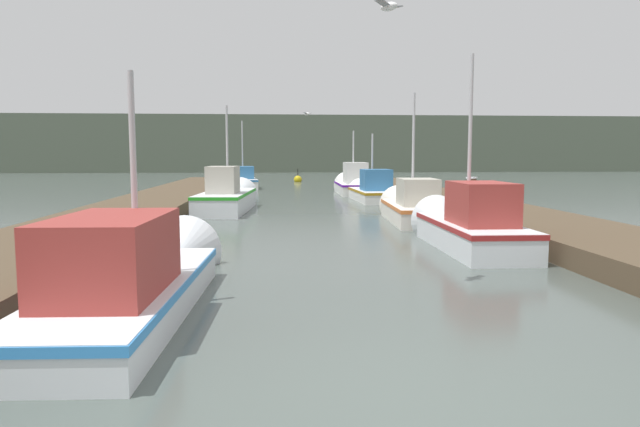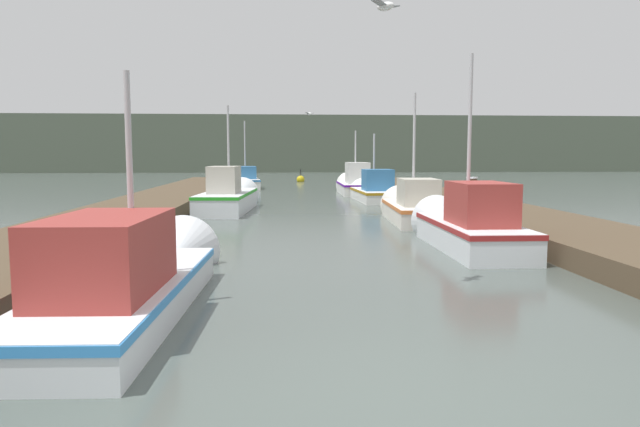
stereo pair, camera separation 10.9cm
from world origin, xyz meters
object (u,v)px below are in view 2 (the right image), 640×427
Objects in this scene: fishing_boat_4 at (372,191)px; fishing_boat_5 at (355,184)px; fishing_boat_3 at (230,196)px; fishing_boat_6 at (245,180)px; mooring_piling_0 at (224,178)px; fishing_boat_2 at (412,207)px; channel_buoy at (301,180)px; fishing_boat_1 at (466,225)px; seagull_1 at (309,114)px; seagull_lead at (386,6)px; mooring_piling_1 at (471,203)px; fishing_boat_0 at (138,274)px.

fishing_boat_5 is at bearing 91.18° from fishing_boat_4.
fishing_boat_3 is 1.17× the size of fishing_boat_5.
fishing_boat_6 is (-6.22, 10.11, 0.03)m from fishing_boat_4.
mooring_piling_0 is (-1.00, -3.20, 0.26)m from fishing_boat_6.
fishing_boat_3 is 14.15m from fishing_boat_6.
fishing_boat_2 is 4.50× the size of channel_buoy.
fishing_boat_1 is 10.66m from fishing_boat_3.
fishing_boat_5 is 3.93× the size of mooring_piling_0.
mooring_piling_0 is 7.55m from seagull_1.
fishing_boat_6 is at bearing 112.00° from fishing_boat_2.
channel_buoy is 2.15× the size of seagull_1.
seagull_1 is (-2.72, 1.77, 3.50)m from fishing_boat_4.
seagull_lead reaches higher than seagull_1.
channel_buoy is at bearing 96.95° from fishing_boat_4.
fishing_boat_2 reaches higher than mooring_piling_1.
fishing_boat_5 is 8.36m from fishing_boat_6.
fishing_boat_1 reaches higher than fishing_boat_5.
fishing_boat_1 is at bearing -91.87° from fishing_boat_4.
channel_buoy is (-2.57, 16.97, -0.23)m from fishing_boat_4.
fishing_boat_1 reaches higher than fishing_boat_3.
seagull_lead is at bearing 12.12° from fishing_boat_0.
fishing_boat_1 is at bearing -80.42° from fishing_boat_6.
fishing_boat_0 is 18.39m from fishing_boat_4.
fishing_boat_1 reaches higher than fishing_boat_0.
fishing_boat_4 is at bearing 73.33° from fishing_boat_0.
fishing_boat_3 is at bearing 138.40° from mooring_piling_1.
fishing_boat_1 is 0.83× the size of fishing_boat_6.
fishing_boat_2 is 2.56m from mooring_piling_1.
channel_buoy is (3.35, 21.01, -0.32)m from fishing_boat_3.
fishing_boat_2 reaches higher than fishing_boat_0.
mooring_piling_0 is at bearing 134.60° from fishing_boat_4.
fishing_boat_4 is 10.47× the size of seagull_1.
fishing_boat_5 is (-0.21, 4.30, 0.09)m from fishing_boat_4.
seagull_lead reaches higher than fishing_boat_6.
fishing_boat_0 is 10.06m from mooring_piling_1.
seagull_1 is at bearing 145.27° from fishing_boat_4.
channel_buoy is at bearing 97.51° from mooring_piling_1.
fishing_boat_4 is at bearing -86.25° from fishing_boat_5.
fishing_boat_1 reaches higher than seagull_1.
mooring_piling_0 is (-7.17, 19.85, 0.21)m from fishing_boat_1.
fishing_boat_1 reaches higher than channel_buoy.
fishing_boat_4 is 17.17m from channel_buoy.
fishing_boat_2 is 16.44m from mooring_piling_0.
seagull_lead is at bearing -95.50° from fishing_boat_5.
seagull_1 is (-3.73, 11.96, 3.19)m from mooring_piling_1.
fishing_boat_5 is at bearing 94.83° from mooring_piling_1.
seagull_lead is (3.33, -12.76, 3.64)m from fishing_boat_3.
fishing_boat_3 reaches higher than mooring_piling_1.
fishing_boat_1 is 1.00× the size of fishing_boat_2.
mooring_piling_1 is at bearing -75.80° from fishing_boat_6.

